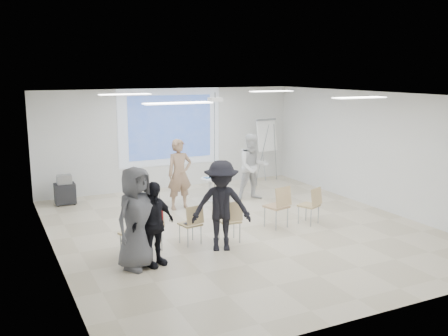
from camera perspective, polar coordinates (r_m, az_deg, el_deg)
name	(u,v)px	position (r m, az deg, el deg)	size (l,w,h in m)	color
floor	(239,230)	(11.45, 1.76, -7.10)	(8.00, 9.00, 0.10)	beige
ceiling	(240,93)	(10.88, 1.86, 8.60)	(8.00, 9.00, 0.10)	white
wall_back	(170,138)	(15.19, -6.20, 3.38)	(8.00, 0.10, 3.00)	silver
wall_left	(48,181)	(9.89, -19.46, -1.36)	(0.10, 9.00, 3.00)	silver
wall_right	(379,151)	(13.41, 17.33, 1.91)	(0.10, 9.00, 3.00)	silver
projection_halo	(170,127)	(15.08, -6.15, 4.67)	(3.20, 0.01, 2.30)	silver
projection_image	(171,127)	(15.07, -6.13, 4.67)	(2.60, 0.01, 1.90)	#385EBE
pedestal_table	(210,188)	(13.64, -1.57, -2.29)	(0.62, 0.62, 0.66)	silver
player_left	(180,170)	(12.80, -5.10, -0.18)	(0.75, 0.51, 2.06)	#A07C62
player_right	(253,163)	(13.71, 3.34, 0.52)	(0.97, 0.78, 2.02)	silver
controller_left	(182,155)	(13.03, -4.78, 1.49)	(0.04, 0.11, 0.04)	silver
controller_right	(243,150)	(13.79, 2.20, 2.08)	(0.04, 0.13, 0.04)	white
chair_far_left	(135,230)	(9.74, -10.10, -6.98)	(0.56, 0.58, 0.90)	tan
chair_left_mid	(152,226)	(9.96, -8.28, -6.54)	(0.48, 0.51, 0.89)	tan
chair_left_inner	(192,221)	(10.25, -3.67, -6.10)	(0.46, 0.49, 0.84)	tan
chair_center	(231,218)	(10.35, 0.77, -5.73)	(0.46, 0.49, 0.89)	tan
chair_right_inner	(279,203)	(11.33, 6.31, -4.05)	(0.56, 0.58, 0.98)	tan
chair_right_far	(312,203)	(11.72, 9.99, -3.92)	(0.55, 0.57, 0.88)	tan
red_jacket	(153,218)	(9.77, -8.12, -5.71)	(0.39, 0.09, 0.37)	maroon
laptop	(190,222)	(10.34, -3.93, -6.22)	(0.31, 0.23, 0.02)	black
audience_left	(153,218)	(9.13, -8.09, -5.69)	(1.05, 0.63, 1.81)	black
audience_mid	(221,200)	(9.81, -0.31, -3.66)	(1.33, 0.72, 2.05)	black
audience_outer	(136,212)	(9.05, -10.01, -4.96)	(1.02, 0.67, 2.10)	#56565B
flipchart_easel	(267,136)	(15.90, 4.90, 3.72)	(0.87, 0.67, 2.02)	gray
av_cart	(65,191)	(13.96, -17.73, -2.50)	(0.54, 0.44, 0.80)	black
ceiling_projector	(215,105)	(12.28, -1.00, 7.20)	(0.30, 0.25, 3.00)	white
fluor_panel_nw	(125,94)	(12.03, -11.25, 8.25)	(1.20, 0.30, 0.02)	white
fluor_panel_ne	(271,91)	(13.61, 5.44, 8.72)	(1.20, 0.30, 0.02)	white
fluor_panel_sw	(178,103)	(8.70, -5.28, 7.39)	(1.20, 0.30, 0.02)	white
fluor_panel_se	(359,98)	(10.78, 15.22, 7.77)	(1.20, 0.30, 0.02)	white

